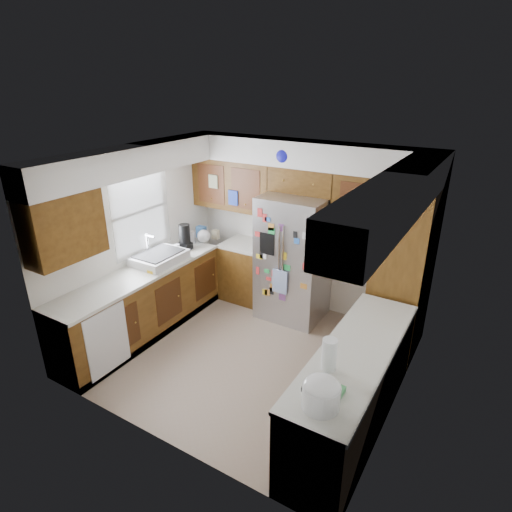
# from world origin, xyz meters

# --- Properties ---
(floor) EXTENTS (3.60, 3.60, 0.00)m
(floor) POSITION_xyz_m (0.00, 0.00, 0.00)
(floor) COLOR gray
(floor) RESTS_ON ground
(room_shell) EXTENTS (3.64, 3.24, 2.52)m
(room_shell) POSITION_xyz_m (-0.11, 0.36, 1.82)
(room_shell) COLOR white
(room_shell) RESTS_ON ground
(left_counter_run) EXTENTS (1.36, 3.20, 0.92)m
(left_counter_run) POSITION_xyz_m (-1.36, 0.03, 0.43)
(left_counter_run) COLOR #482B0D
(left_counter_run) RESTS_ON ground
(right_counter_run) EXTENTS (0.63, 2.25, 0.92)m
(right_counter_run) POSITION_xyz_m (1.50, -0.47, 0.42)
(right_counter_run) COLOR #482B0D
(right_counter_run) RESTS_ON ground
(pantry) EXTENTS (0.60, 0.90, 2.15)m
(pantry) POSITION_xyz_m (1.50, 1.15, 1.07)
(pantry) COLOR #482B0D
(pantry) RESTS_ON ground
(fridge) EXTENTS (0.90, 0.79, 1.80)m
(fridge) POSITION_xyz_m (-0.00, 1.20, 0.90)
(fridge) COLOR #A6A7AC
(fridge) RESTS_ON ground
(bridge_cabinet) EXTENTS (0.96, 0.34, 0.35)m
(bridge_cabinet) POSITION_xyz_m (0.00, 1.43, 1.98)
(bridge_cabinet) COLOR #482B0D
(bridge_cabinet) RESTS_ON fridge
(fridge_top_items) EXTENTS (0.62, 0.34, 0.30)m
(fridge_top_items) POSITION_xyz_m (-0.12, 1.37, 2.28)
(fridge_top_items) COLOR #1312AB
(fridge_top_items) RESTS_ON bridge_cabinet
(sink_assembly) EXTENTS (0.52, 0.70, 0.37)m
(sink_assembly) POSITION_xyz_m (-1.50, 0.10, 0.99)
(sink_assembly) COLOR silver
(sink_assembly) RESTS_ON left_counter_run
(left_counter_clutter) EXTENTS (0.35, 0.81, 0.38)m
(left_counter_clutter) POSITION_xyz_m (-1.50, 0.87, 1.05)
(left_counter_clutter) COLOR black
(left_counter_clutter) RESTS_ON left_counter_run
(rice_cooker) EXTENTS (0.31, 0.30, 0.26)m
(rice_cooker) POSITION_xyz_m (1.50, -1.34, 1.06)
(rice_cooker) COLOR white
(rice_cooker) RESTS_ON right_counter_run
(paper_towel) EXTENTS (0.13, 0.13, 0.30)m
(paper_towel) POSITION_xyz_m (1.37, -0.88, 1.07)
(paper_towel) COLOR white
(paper_towel) RESTS_ON right_counter_run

